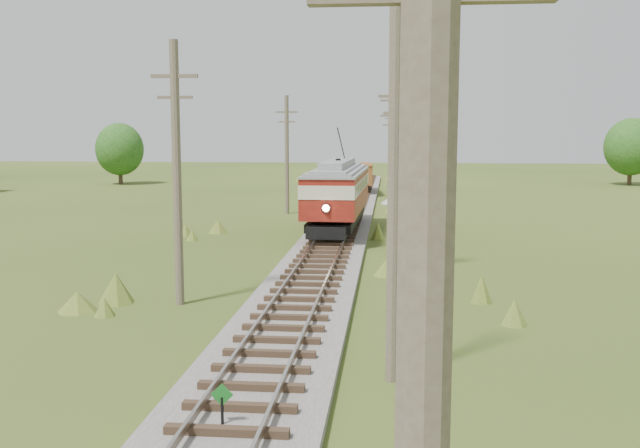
# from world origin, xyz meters

# --- Properties ---
(railbed_main) EXTENTS (3.60, 96.00, 0.57)m
(railbed_main) POSITION_xyz_m (0.00, 34.00, 0.19)
(railbed_main) COLOR #605B54
(railbed_main) RESTS_ON ground
(switch_marker) EXTENTS (0.45, 0.06, 1.08)m
(switch_marker) POSITION_xyz_m (-0.20, 1.50, 0.63)
(switch_marker) COLOR black
(switch_marker) RESTS_ON ground
(streetcar) EXTENTS (3.20, 12.49, 5.68)m
(streetcar) POSITION_xyz_m (-0.00, 29.76, 2.64)
(streetcar) COLOR black
(streetcar) RESTS_ON ground
(gondola) EXTENTS (2.87, 7.35, 2.39)m
(gondola) POSITION_xyz_m (0.00, 57.23, 1.85)
(gondola) COLOR black
(gondola) RESTS_ON ground
(gravel_pile) EXTENTS (3.07, 3.25, 1.12)m
(gravel_pile) POSITION_xyz_m (3.86, 48.13, 0.52)
(gravel_pile) COLOR gray
(gravel_pile) RESTS_ON ground
(utility_pole_r_0) EXTENTS (1.60, 0.30, 8.50)m
(utility_pole_r_0) POSITION_xyz_m (3.20, -8.00, 4.37)
(utility_pole_r_0) COLOR brown
(utility_pole_r_0) RESTS_ON ground
(utility_pole_r_1) EXTENTS (0.30, 0.30, 8.80)m
(utility_pole_r_1) POSITION_xyz_m (3.10, 5.00, 4.40)
(utility_pole_r_1) COLOR brown
(utility_pole_r_1) RESTS_ON ground
(utility_pole_r_2) EXTENTS (1.60, 0.30, 8.60)m
(utility_pole_r_2) POSITION_xyz_m (3.30, 18.00, 4.42)
(utility_pole_r_2) COLOR brown
(utility_pole_r_2) RESTS_ON ground
(utility_pole_r_3) EXTENTS (1.60, 0.30, 9.00)m
(utility_pole_r_3) POSITION_xyz_m (3.20, 31.00, 4.63)
(utility_pole_r_3) COLOR brown
(utility_pole_r_3) RESTS_ON ground
(utility_pole_r_4) EXTENTS (1.60, 0.30, 8.40)m
(utility_pole_r_4) POSITION_xyz_m (3.00, 44.00, 4.32)
(utility_pole_r_4) COLOR brown
(utility_pole_r_4) RESTS_ON ground
(utility_pole_r_5) EXTENTS (1.60, 0.30, 8.90)m
(utility_pole_r_5) POSITION_xyz_m (3.40, 57.00, 4.58)
(utility_pole_r_5) COLOR brown
(utility_pole_r_5) RESTS_ON ground
(utility_pole_r_6) EXTENTS (1.60, 0.30, 8.70)m
(utility_pole_r_6) POSITION_xyz_m (3.20, 70.00, 4.47)
(utility_pole_r_6) COLOR brown
(utility_pole_r_6) RESTS_ON ground
(utility_pole_l_a) EXTENTS (1.60, 0.30, 9.00)m
(utility_pole_l_a) POSITION_xyz_m (-4.20, 12.00, 4.63)
(utility_pole_l_a) COLOR brown
(utility_pole_l_a) RESTS_ON ground
(utility_pole_l_b) EXTENTS (1.60, 0.30, 8.60)m
(utility_pole_l_b) POSITION_xyz_m (-4.50, 40.00, 4.42)
(utility_pole_l_b) COLOR brown
(utility_pole_l_b) RESTS_ON ground
(tree_mid_a) EXTENTS (5.46, 5.46, 7.03)m
(tree_mid_a) POSITION_xyz_m (-28.00, 68.00, 4.02)
(tree_mid_a) COLOR #38281C
(tree_mid_a) RESTS_ON ground
(tree_mid_b) EXTENTS (5.88, 5.88, 7.57)m
(tree_mid_b) POSITION_xyz_m (30.00, 72.00, 4.33)
(tree_mid_b) COLOR #38281C
(tree_mid_b) RESTS_ON ground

